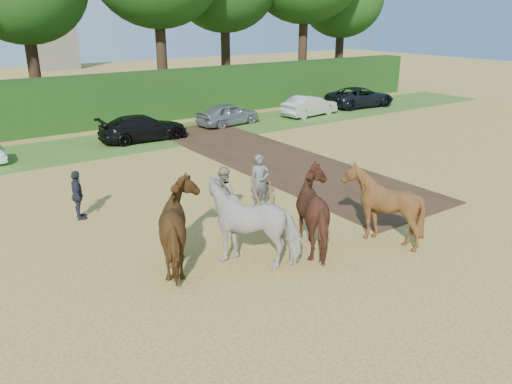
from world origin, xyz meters
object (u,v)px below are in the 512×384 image
spectator_near (224,194)px  parked_cars (201,119)px  spectator_far (78,195)px  plough_team (288,215)px

spectator_near → parked_cars: size_ratio=0.05×
spectator_far → plough_team: bearing=-133.8°
spectator_far → parked_cars: bearing=-35.5°
parked_cars → spectator_far: bearing=-136.3°
spectator_near → spectator_far: 4.73m
plough_team → parked_cars: bearing=69.6°
spectator_near → spectator_far: spectator_near is taller
spectator_near → parked_cars: spectator_near is taller
spectator_near → plough_team: 2.91m
spectator_far → plough_team: plough_team is taller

